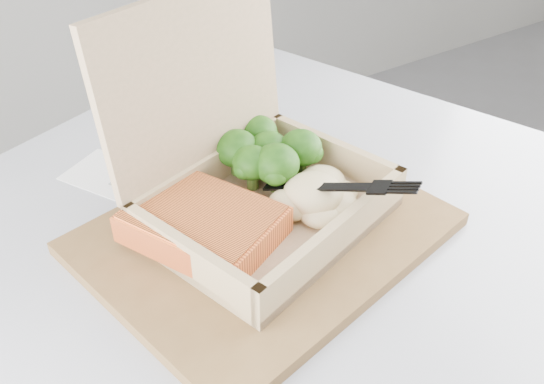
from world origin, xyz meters
TOP-DOWN VIEW (x-y plane):
  - serving_tray at (-0.53, 0.66)m, footprint 0.39×0.33m
  - takeout_container at (-0.53, 0.70)m, footprint 0.28×0.26m
  - salmon_fillet at (-0.59, 0.67)m, footprint 0.15×0.17m
  - broccoli_pile at (-0.48, 0.73)m, footprint 0.12×0.12m
  - mashed_potatoes at (-0.48, 0.65)m, footprint 0.10×0.09m
  - plastic_fork at (-0.49, 0.66)m, footprint 0.10×0.15m
  - receipt at (-0.61, 0.84)m, footprint 0.13×0.15m

SIDE VIEW (x-z plane):
  - receipt at x=-0.61m, z-range 0.74..0.74m
  - serving_tray at x=-0.53m, z-range 0.74..0.75m
  - salmon_fillet at x=-0.59m, z-range 0.76..0.79m
  - mashed_potatoes at x=-0.48m, z-range 0.76..0.80m
  - broccoli_pile at x=-0.48m, z-range 0.76..0.80m
  - plastic_fork at x=-0.49m, z-range 0.77..0.81m
  - takeout_container at x=-0.53m, z-range 0.70..0.91m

